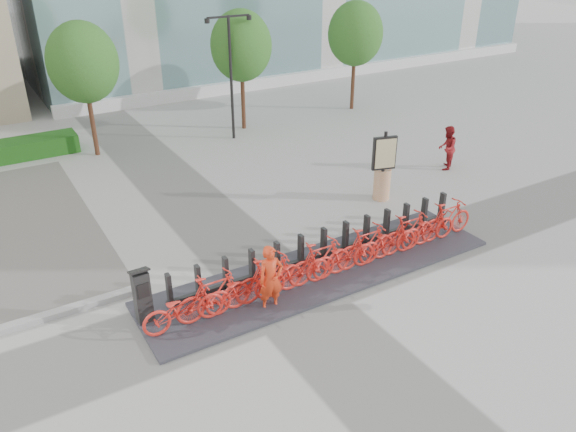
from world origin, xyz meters
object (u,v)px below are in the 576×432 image
bike_0 (183,307)px  pedestrian (447,148)px  map_sign (384,156)px  worker_red (271,279)px  construction_barrel (382,184)px  kiosk (142,295)px

bike_0 → pedestrian: bearing=-71.7°
bike_0 → map_sign: size_ratio=0.79×
bike_0 → worker_red: bearing=-99.7°
worker_red → pedestrian: worker_red is taller
worker_red → map_sign: map_sign is taller
bike_0 → construction_barrel: 8.67m
kiosk → worker_red: 2.88m
construction_barrel → pedestrian: bearing=12.5°
kiosk → pedestrian: pedestrian is taller
bike_0 → map_sign: 8.53m
kiosk → pedestrian: 12.92m
bike_0 → map_sign: map_sign is taller
worker_red → map_sign: bearing=31.5°
kiosk → pedestrian: (12.51, 3.24, 0.07)m
bike_0 → kiosk: kiosk is taller
pedestrian → kiosk: bearing=-22.5°
kiosk → worker_red: worker_red is taller
pedestrian → map_sign: bearing=-22.6°
construction_barrel → bike_0: bearing=-159.2°
bike_0 → kiosk: 0.97m
map_sign → worker_red: bearing=-135.6°
pedestrian → bike_0: bearing=-18.8°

